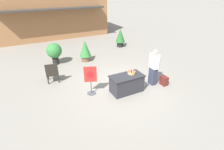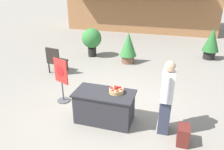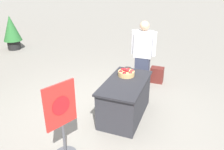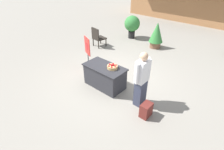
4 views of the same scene
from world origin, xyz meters
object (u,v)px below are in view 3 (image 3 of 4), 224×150
apple_basket (126,73)px  poster_board (62,120)px  person_visitor (143,55)px  backpack (157,75)px  display_table (125,99)px  potted_plant_far_left (12,31)px

apple_basket → poster_board: size_ratio=0.27×
apple_basket → person_visitor: size_ratio=0.20×
backpack → person_visitor: bearing=142.9°
display_table → potted_plant_far_left: 6.31m
apple_basket → person_visitor: 1.14m
display_table → poster_board: (-1.41, 0.53, 0.28)m
potted_plant_far_left → backpack: bearing=-100.2°
display_table → backpack: 1.87m
person_visitor → apple_basket: bearing=-3.7°
potted_plant_far_left → poster_board: bearing=-130.4°
poster_board → potted_plant_far_left: 6.65m
apple_basket → potted_plant_far_left: 6.11m
apple_basket → backpack: size_ratio=0.80×
display_table → person_visitor: 1.49m
backpack → apple_basket: bearing=166.0°
backpack → potted_plant_far_left: potted_plant_far_left is taller
apple_basket → poster_board: bearing=164.9°
apple_basket → backpack: (1.56, -0.39, -0.61)m
display_table → poster_board: size_ratio=1.13×
backpack → potted_plant_far_left: 6.03m
apple_basket → display_table: bearing=-164.3°
person_visitor → display_table: bearing=0.0°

